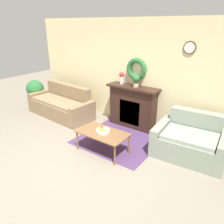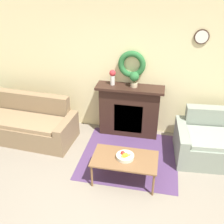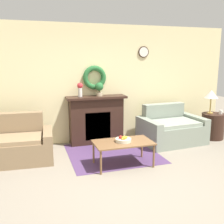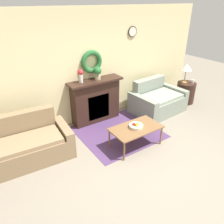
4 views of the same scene
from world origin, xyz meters
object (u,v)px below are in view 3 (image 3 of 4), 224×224
object	(u,v)px
loveseat_right	(171,129)
vase_on_mantel_left	(80,89)
fireplace	(96,119)
mug	(221,112)
coffee_table	(123,144)
table_lamp	(211,95)
potted_plant_on_mantel	(99,88)
side_table_by_loveseat	(213,126)
fruit_bowl	(123,140)

from	to	relation	value
loveseat_right	vase_on_mantel_left	world-z (taller)	vase_on_mantel_left
fireplace	mug	world-z (taller)	fireplace
coffee_table	mug	world-z (taller)	mug
coffee_table	table_lamp	world-z (taller)	table_lamp
coffee_table	potted_plant_on_mantel	bearing A→B (deg)	92.53
table_lamp	mug	xyz separation A→B (m)	(0.19, -0.15, -0.41)
table_lamp	coffee_table	bearing A→B (deg)	-159.65
coffee_table	potted_plant_on_mantel	xyz separation A→B (m)	(-0.06, 1.42, 0.87)
fireplace	coffee_table	distance (m)	1.45
fireplace	side_table_by_loveseat	xyz separation A→B (m)	(2.81, -0.53, -0.25)
fireplace	loveseat_right	world-z (taller)	fireplace
loveseat_right	potted_plant_on_mantel	bearing A→B (deg)	159.57
fireplace	fruit_bowl	size ratio (longest dim) A/B	4.69
coffee_table	vase_on_mantel_left	size ratio (longest dim) A/B	3.43
fireplace	table_lamp	xyz separation A→B (m)	(2.74, -0.47, 0.52)
loveseat_right	table_lamp	xyz separation A→B (m)	(1.06, 0.01, 0.77)
coffee_table	vase_on_mantel_left	bearing A→B (deg)	109.00
fireplace	loveseat_right	bearing A→B (deg)	-16.08
loveseat_right	coffee_table	xyz separation A→B (m)	(-1.54, -0.96, 0.10)
loveseat_right	fruit_bowl	world-z (taller)	loveseat_right
loveseat_right	mug	bearing A→B (deg)	-10.52
fruit_bowl	mug	size ratio (longest dim) A/B	2.94
coffee_table	vase_on_mantel_left	distance (m)	1.76
coffee_table	fruit_bowl	distance (m)	0.08
mug	table_lamp	bearing A→B (deg)	141.84
coffee_table	vase_on_mantel_left	world-z (taller)	vase_on_mantel_left
loveseat_right	fruit_bowl	xyz separation A→B (m)	(-1.54, -0.96, 0.18)
side_table_by_loveseat	potted_plant_on_mantel	distance (m)	2.95
potted_plant_on_mantel	mug	bearing A→B (deg)	-12.04
fireplace	coffee_table	world-z (taller)	fireplace
coffee_table	table_lamp	xyz separation A→B (m)	(2.60, 0.97, 0.67)
loveseat_right	fruit_bowl	bearing A→B (deg)	-152.22
fireplace	coffee_table	size ratio (longest dim) A/B	1.27
loveseat_right	mug	world-z (taller)	loveseat_right
side_table_by_loveseat	vase_on_mantel_left	bearing A→B (deg)	170.43
table_lamp	mug	size ratio (longest dim) A/B	5.76
fruit_bowl	side_table_by_loveseat	distance (m)	2.82
coffee_table	side_table_by_loveseat	xyz separation A→B (m)	(2.67, 0.91, -0.10)
loveseat_right	vase_on_mantel_left	distance (m)	2.31
fireplace	mug	bearing A→B (deg)	-12.01
fruit_bowl	potted_plant_on_mantel	xyz separation A→B (m)	(-0.06, 1.42, 0.79)
mug	coffee_table	bearing A→B (deg)	-163.71
side_table_by_loveseat	vase_on_mantel_left	distance (m)	3.36
mug	vase_on_mantel_left	bearing A→B (deg)	169.18
coffee_table	side_table_by_loveseat	distance (m)	2.82
potted_plant_on_mantel	side_table_by_loveseat	bearing A→B (deg)	-10.65
table_lamp	potted_plant_on_mantel	xyz separation A→B (m)	(-2.66, 0.46, 0.20)
fruit_bowl	vase_on_mantel_left	xyz separation A→B (m)	(-0.50, 1.44, 0.79)
coffee_table	mug	xyz separation A→B (m)	(2.79, 0.82, 0.26)
table_lamp	potted_plant_on_mantel	distance (m)	2.71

